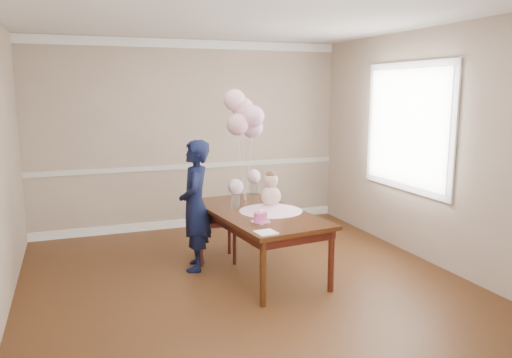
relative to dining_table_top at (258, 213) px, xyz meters
name	(u,v)px	position (x,y,z in m)	size (l,w,h in m)	color
floor	(249,287)	(-0.25, -0.42, -0.66)	(4.50, 5.00, 0.00)	#381E0E
ceiling	(249,13)	(-0.25, -0.42, 2.04)	(4.50, 5.00, 0.02)	white
wall_back	(191,135)	(-0.25, 2.08, 0.69)	(4.50, 0.02, 2.70)	tan
wall_front	(412,218)	(-0.25, -2.92, 0.69)	(4.50, 0.02, 2.70)	tan
wall_right	(436,148)	(2.00, -0.42, 0.69)	(0.02, 5.00, 2.70)	tan
chair_rail_trim	(192,166)	(-0.25, 2.07, 0.24)	(4.50, 0.02, 0.07)	silver
crown_molding	(189,44)	(-0.25, 2.07, 1.97)	(4.50, 0.02, 0.12)	white
baseboard_trim	(193,222)	(-0.25, 2.07, -0.60)	(4.50, 0.02, 0.12)	white
window_frame	(408,127)	(1.98, 0.08, 0.89)	(0.02, 1.66, 1.56)	silver
window_blinds	(406,127)	(1.96, 0.08, 0.89)	(0.01, 1.50, 1.40)	white
dining_table_top	(258,213)	(0.00, 0.00, 0.00)	(0.92, 1.83, 0.05)	black
table_apron	(258,219)	(0.00, 0.00, -0.07)	(0.83, 1.74, 0.09)	black
table_leg_fl	(263,274)	(-0.28, -0.88, -0.34)	(0.06, 0.06, 0.64)	black
table_leg_fr	(331,261)	(0.48, -0.79, -0.34)	(0.06, 0.06, 0.64)	black
table_leg_bl	(198,229)	(-0.48, 0.79, -0.34)	(0.06, 0.06, 0.64)	black
table_leg_br	(254,222)	(0.28, 0.88, -0.34)	(0.06, 0.06, 0.64)	black
baby_skirt	(271,207)	(0.14, -0.03, 0.07)	(0.70, 0.70, 0.09)	#FFBBDB
baby_torso	(271,196)	(0.14, -0.03, 0.19)	(0.22, 0.22, 0.22)	pink
baby_head	(271,180)	(0.14, -0.03, 0.36)	(0.16, 0.16, 0.16)	#D4A992
baby_hair	(271,175)	(0.14, -0.03, 0.42)	(0.11, 0.11, 0.11)	brown
cake_platter	(261,222)	(-0.13, -0.43, 0.03)	(0.20, 0.20, 0.01)	silver
birthday_cake	(261,217)	(-0.13, -0.43, 0.08)	(0.14, 0.14, 0.09)	#DC4593
cake_flower_a	(261,211)	(-0.13, -0.43, 0.14)	(0.03, 0.03, 0.03)	white
cake_flower_b	(262,210)	(-0.11, -0.41, 0.14)	(0.03, 0.03, 0.03)	white
rose_vase_near	(236,201)	(-0.17, 0.26, 0.10)	(0.09, 0.09, 0.15)	silver
roses_near	(236,187)	(-0.17, 0.26, 0.26)	(0.17, 0.17, 0.17)	beige
rose_vase_far	(254,189)	(0.25, 0.82, 0.10)	(0.09, 0.09, 0.15)	white
roses_far	(254,176)	(0.25, 0.82, 0.26)	(0.17, 0.17, 0.17)	#FBD3DF
napkin	(266,232)	(-0.22, -0.81, 0.03)	(0.18, 0.18, 0.01)	white
balloon_weight	(245,201)	(0.03, 0.51, 0.03)	(0.04, 0.04, 0.02)	silver
balloon_a	(238,124)	(-0.06, 0.50, 0.94)	(0.26, 0.26, 0.26)	#DA9BA6
balloon_b	(254,116)	(0.13, 0.48, 1.03)	(0.26, 0.26, 0.26)	#EEA9CE
balloon_c	(243,108)	(0.04, 0.60, 1.12)	(0.26, 0.26, 0.26)	#E6A3B2
balloon_d	(235,100)	(-0.06, 0.61, 1.21)	(0.26, 0.26, 0.26)	#F8AFC1
balloon_e	(252,127)	(0.16, 0.60, 0.89)	(0.26, 0.26, 0.26)	#DB9BBB
balloon_ribbon_a	(241,169)	(-0.02, 0.51, 0.42)	(0.00, 0.00, 0.77)	white
balloon_ribbon_b	(249,165)	(0.08, 0.49, 0.46)	(0.00, 0.00, 0.86)	white
balloon_ribbon_c	(244,160)	(0.03, 0.56, 0.51)	(0.00, 0.00, 0.95)	silver
balloon_ribbon_d	(240,157)	(-0.01, 0.56, 0.55)	(0.00, 0.00, 1.05)	white
balloon_ribbon_e	(249,170)	(0.09, 0.56, 0.39)	(0.00, 0.00, 0.72)	white
dining_chair_seat	(215,220)	(-0.34, 0.52, -0.18)	(0.47, 0.47, 0.05)	#36150E
chair_leg_fl	(201,247)	(-0.56, 0.36, -0.43)	(0.04, 0.04, 0.46)	black
chair_leg_fr	(235,245)	(-0.17, 0.30, -0.43)	(0.04, 0.04, 0.46)	black
chair_leg_bl	(198,237)	(-0.50, 0.74, -0.43)	(0.04, 0.04, 0.46)	#3D1F10
chair_leg_br	(229,236)	(-0.12, 0.68, -0.43)	(0.04, 0.04, 0.46)	#34110E
chair_back_post_l	(198,199)	(-0.58, 0.36, 0.13)	(0.04, 0.04, 0.60)	#321C0D
chair_back_post_r	(195,192)	(-0.52, 0.74, 0.13)	(0.04, 0.04, 0.60)	#3C1B10
chair_slat_low	(197,206)	(-0.55, 0.55, 0.00)	(0.03, 0.43, 0.05)	#381C0F
chair_slat_mid	(197,192)	(-0.55, 0.55, 0.17)	(0.03, 0.43, 0.05)	#38170F
chair_slat_top	(196,177)	(-0.55, 0.55, 0.35)	(0.03, 0.43, 0.05)	#351F0E
woman	(195,206)	(-0.62, 0.32, 0.07)	(0.53, 0.35, 1.46)	black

